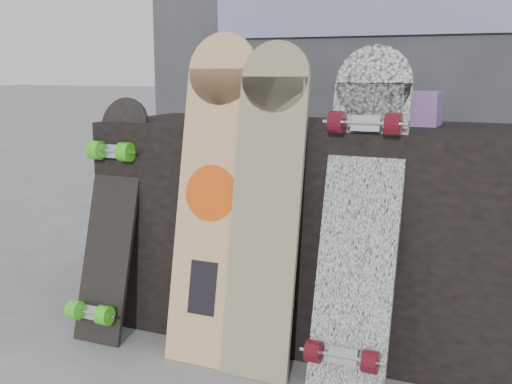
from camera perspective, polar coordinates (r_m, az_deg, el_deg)
The scene contains 10 objects.
ground at distance 2.15m, azimuth 0.81°, elevation -16.72°, with size 60.00×60.00×0.00m, color slate.
vendor_table at distance 2.45m, azimuth 5.50°, elevation -3.30°, with size 1.60×0.60×0.80m, color black.
booth at distance 3.19m, azimuth 10.78°, elevation 12.56°, with size 2.40×0.22×2.20m.
merch_box_purple at distance 2.53m, azimuth -2.79°, elevation 7.51°, with size 0.18×0.12×0.10m, color #603874.
merch_box_small at distance 2.37m, azimuth 14.36°, elevation 7.21°, with size 0.14×0.14×0.12m, color #603874.
merch_box_flat at distance 2.51m, azimuth 10.01°, elevation 6.87°, with size 0.22×0.10×0.06m, color #D1B78C.
longboard_geisha at distance 2.21m, azimuth -3.91°, elevation 0.33°, with size 0.26×0.25×1.13m.
longboard_celtic at distance 2.09m, azimuth 0.94°, elevation -0.65°, with size 0.24×0.22×1.09m.
longboard_cascadia at distance 2.02m, azimuth 9.25°, elevation -1.90°, with size 0.25×0.35×1.08m.
skateboard_dark at distance 2.46m, azimuth -12.85°, elevation -2.09°, with size 0.20×0.33×0.90m.
Camera 1 is at (0.76, -1.75, 1.00)m, focal length 45.00 mm.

